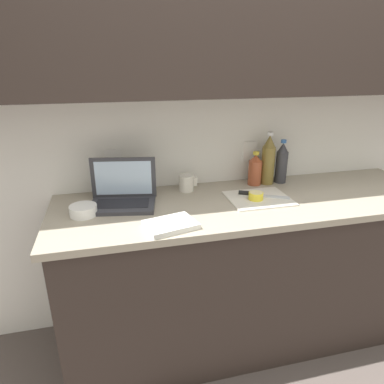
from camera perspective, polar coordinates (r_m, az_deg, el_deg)
The scene contains 13 objects.
ground_plane at distance 2.35m, azimuth 8.81°, elevation -21.84°, with size 12.00×12.00×0.00m, color #564C47.
wall_back at distance 1.96m, azimuth 8.59°, elevation 19.94°, with size 5.20×0.38×2.60m.
counter_unit at distance 2.08m, azimuth 10.06°, elevation -12.32°, with size 2.12×0.64×0.89m.
laptop at distance 1.79m, azimuth -11.44°, elevation -0.30°, with size 0.36×0.27×0.23m.
cutting_board at distance 1.87m, azimuth 11.07°, elevation -1.07°, with size 0.33×0.27×0.01m, color silver.
knife at distance 1.89m, azimuth 10.46°, elevation -0.32°, with size 0.26×0.15×0.02m.
lemon_half_cut at distance 1.84m, azimuth 10.70°, elevation -0.61°, with size 0.08×0.08×0.04m.
bottle_green_soda at distance 2.13m, azimuth 14.71°, elevation 4.68°, with size 0.07×0.07×0.26m.
bottle_oil_tall at distance 2.08m, azimuth 12.58°, elevation 5.18°, with size 0.08×0.08×0.31m.
bottle_water_clear at distance 2.06m, azimuth 10.45°, elevation 3.66°, with size 0.08×0.08×0.20m.
measuring_cup at distance 1.94m, azimuth -0.92°, elevation 1.53°, with size 0.10×0.08×0.09m.
bowl_white at distance 1.72m, azimuth -17.66°, elevation -2.94°, with size 0.13×0.13×0.05m.
dish_towel at distance 1.53m, azimuth -3.59°, elevation -5.47°, with size 0.22×0.16×0.02m, color silver.
Camera 1 is at (-0.73, -1.57, 1.59)m, focal length 32.00 mm.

